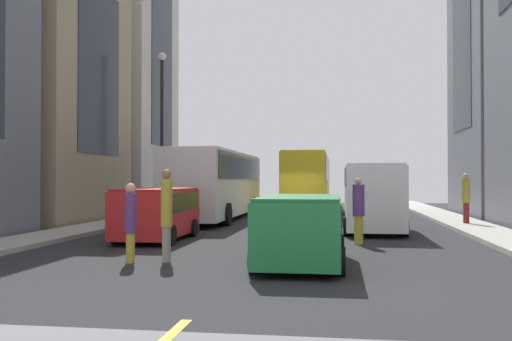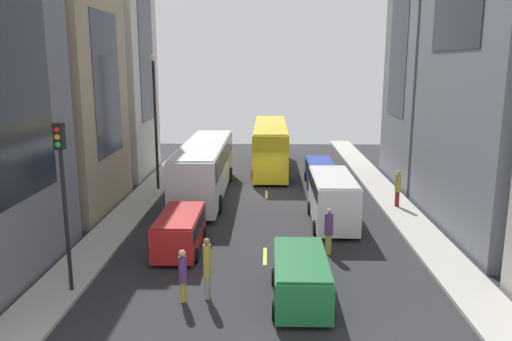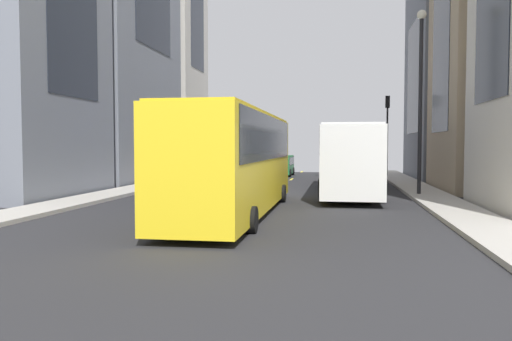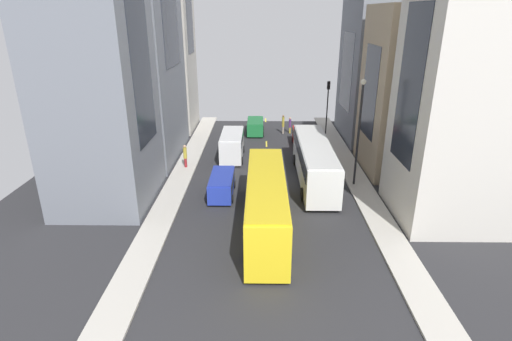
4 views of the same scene
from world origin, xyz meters
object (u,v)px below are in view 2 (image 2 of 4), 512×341
at_px(car_blue_2, 320,171).
at_px(streetcar_yellow, 270,142).
at_px(pedestrian_crossing_mid, 329,230).
at_px(pedestrian_waiting_curb, 398,187).
at_px(pedestrian_walking_far, 183,273).
at_px(city_bus_white, 205,164).
at_px(traffic_light_near_corner, 62,177).
at_px(car_green_0, 301,275).
at_px(car_red_1, 180,229).
at_px(pedestrian_crossing_near, 207,266).
at_px(delivery_van_white, 333,196).

bearing_deg(car_blue_2, streetcar_yellow, 123.22).
bearing_deg(pedestrian_crossing_mid, pedestrian_waiting_curb, -69.12).
bearing_deg(streetcar_yellow, pedestrian_walking_far, -97.69).
xyz_separation_m(car_blue_2, pedestrian_waiting_curb, (3.87, -5.76, 0.31)).
bearing_deg(city_bus_white, pedestrian_crossing_mid, -56.20).
bearing_deg(traffic_light_near_corner, car_green_0, -2.31).
bearing_deg(city_bus_white, car_red_1, -89.50).
bearing_deg(pedestrian_walking_far, car_red_1, 10.86).
relative_size(car_green_0, pedestrian_crossing_near, 1.90).
distance_m(streetcar_yellow, delivery_van_white, 14.28).
relative_size(pedestrian_crossing_near, pedestrian_crossing_mid, 1.10).
xyz_separation_m(streetcar_yellow, pedestrian_crossing_mid, (2.52, -18.14, -1.03)).
distance_m(city_bus_white, car_green_0, 15.38).
bearing_deg(pedestrian_crossing_mid, traffic_light_near_corner, 77.56).
height_order(streetcar_yellow, traffic_light_near_corner, traffic_light_near_corner).
distance_m(delivery_van_white, pedestrian_crossing_mid, 4.30).
xyz_separation_m(car_red_1, pedestrian_crossing_near, (1.79, -4.68, 0.23)).
height_order(streetcar_yellow, delivery_van_white, streetcar_yellow).
relative_size(city_bus_white, car_red_1, 2.88).
xyz_separation_m(car_blue_2, pedestrian_crossing_mid, (-0.89, -12.93, 0.11)).
xyz_separation_m(delivery_van_white, car_red_1, (-7.24, -4.02, -0.50)).
height_order(car_green_0, pedestrian_waiting_curb, pedestrian_waiting_curb).
relative_size(pedestrian_waiting_curb, pedestrian_walking_far, 1.10).
height_order(streetcar_yellow, car_green_0, streetcar_yellow).
bearing_deg(city_bus_white, delivery_van_white, -37.93).
bearing_deg(delivery_van_white, pedestrian_crossing_mid, -99.03).
relative_size(delivery_van_white, pedestrian_crossing_mid, 2.70).
relative_size(car_red_1, pedestrian_walking_far, 2.23).
relative_size(car_green_0, pedestrian_walking_far, 2.23).
bearing_deg(car_blue_2, pedestrian_crossing_mid, -93.95).
distance_m(car_green_0, pedestrian_crossing_near, 3.30).
distance_m(streetcar_yellow, pedestrian_walking_far, 23.09).
bearing_deg(pedestrian_walking_far, delivery_van_white, -35.25).
relative_size(car_blue_2, pedestrian_crossing_near, 1.98).
xyz_separation_m(city_bus_white, pedestrian_walking_far, (1.05, -14.66, -0.95)).
bearing_deg(pedestrian_crossing_mid, pedestrian_walking_far, 94.56).
xyz_separation_m(pedestrian_waiting_curb, pedestrian_crossing_near, (-9.54, -11.63, -0.06)).
relative_size(city_bus_white, traffic_light_near_corner, 2.04).
bearing_deg(car_red_1, car_blue_2, 59.58).
bearing_deg(delivery_van_white, pedestrian_waiting_curb, 35.69).
distance_m(car_red_1, pedestrian_waiting_curb, 13.29).
bearing_deg(pedestrian_crossing_near, delivery_van_white, -94.32).
bearing_deg(pedestrian_crossing_mid, pedestrian_crossing_near, 97.49).
xyz_separation_m(city_bus_white, pedestrian_crossing_near, (1.87, -14.41, -0.77)).
xyz_separation_m(pedestrian_waiting_curb, traffic_light_near_corner, (-14.56, -11.34, 3.06)).
bearing_deg(pedestrian_walking_far, city_bus_white, 3.89).
bearing_deg(pedestrian_waiting_curb, car_green_0, -24.59).
xyz_separation_m(car_red_1, traffic_light_near_corner, (-3.23, -4.39, 3.35)).
bearing_deg(streetcar_yellow, pedestrian_crossing_mid, -82.09).
bearing_deg(pedestrian_crossing_near, traffic_light_near_corner, 24.51).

